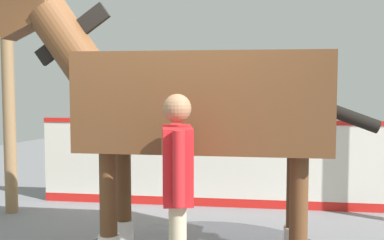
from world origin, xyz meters
TOP-DOWN VIEW (x-y plane):
  - barrier_wall at (2.41, 0.35)m, footprint 1.31×4.96m
  - roof_post_near at (1.09, 2.82)m, footprint 0.16×0.16m
  - horse at (0.36, -0.03)m, footprint 1.40×3.59m
  - handler at (-0.46, -0.26)m, footprint 0.60×0.40m

SIDE VIEW (x-z plane):
  - barrier_wall at x=2.41m, z-range -0.04..1.16m
  - handler at x=-0.46m, z-range 0.12..1.74m
  - roof_post_near at x=1.09m, z-range 0.00..2.83m
  - horse at x=0.36m, z-range 0.17..2.85m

